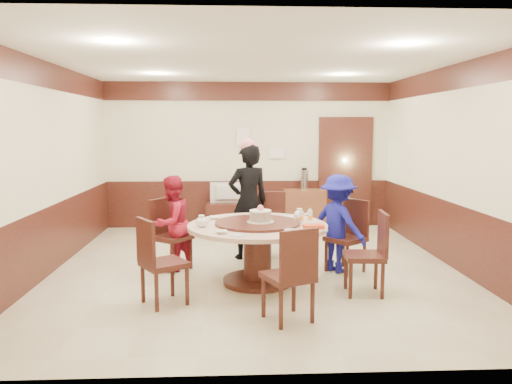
{
  "coord_description": "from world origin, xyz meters",
  "views": [
    {
      "loc": [
        -0.31,
        -6.71,
        1.93
      ],
      "look_at": [
        -0.01,
        -0.26,
        1.1
      ],
      "focal_mm": 35.0,
      "sensor_mm": 36.0,
      "label": 1
    }
  ],
  "objects_px": {
    "thermos": "(304,180)",
    "person_standing": "(248,202)",
    "person_blue": "(338,223)",
    "tv_stand": "(228,216)",
    "birthday_cake": "(260,216)",
    "shrimp_platter": "(314,228)",
    "television": "(228,193)",
    "banquet_table": "(258,241)",
    "side_cabinet": "(304,209)",
    "person_red": "(172,223)"
  },
  "relations": [
    {
      "from": "thermos",
      "to": "person_standing",
      "type": "bearing_deg",
      "value": -117.51
    },
    {
      "from": "person_blue",
      "to": "tv_stand",
      "type": "bearing_deg",
      "value": -10.18
    },
    {
      "from": "person_standing",
      "to": "thermos",
      "type": "xyz_separation_m",
      "value": [
        1.15,
        2.21,
        0.09
      ]
    },
    {
      "from": "person_blue",
      "to": "thermos",
      "type": "bearing_deg",
      "value": -36.59
    },
    {
      "from": "birthday_cake",
      "to": "shrimp_platter",
      "type": "bearing_deg",
      "value": -31.07
    },
    {
      "from": "person_blue",
      "to": "shrimp_platter",
      "type": "relative_size",
      "value": 4.39
    },
    {
      "from": "birthday_cake",
      "to": "television",
      "type": "bearing_deg",
      "value": 97.07
    },
    {
      "from": "birthday_cake",
      "to": "television",
      "type": "xyz_separation_m",
      "value": [
        -0.43,
        3.43,
        -0.16
      ]
    },
    {
      "from": "banquet_table",
      "to": "person_standing",
      "type": "relative_size",
      "value": 1.02
    },
    {
      "from": "tv_stand",
      "to": "side_cabinet",
      "type": "distance_m",
      "value": 1.47
    },
    {
      "from": "banquet_table",
      "to": "shrimp_platter",
      "type": "distance_m",
      "value": 0.78
    },
    {
      "from": "television",
      "to": "side_cabinet",
      "type": "distance_m",
      "value": 1.5
    },
    {
      "from": "tv_stand",
      "to": "birthday_cake",
      "type": "bearing_deg",
      "value": -82.93
    },
    {
      "from": "side_cabinet",
      "to": "birthday_cake",
      "type": "bearing_deg",
      "value": -106.8
    },
    {
      "from": "television",
      "to": "side_cabinet",
      "type": "bearing_deg",
      "value": -179.25
    },
    {
      "from": "tv_stand",
      "to": "television",
      "type": "relative_size",
      "value": 1.23
    },
    {
      "from": "birthday_cake",
      "to": "thermos",
      "type": "height_order",
      "value": "thermos"
    },
    {
      "from": "person_red",
      "to": "shrimp_platter",
      "type": "height_order",
      "value": "person_red"
    },
    {
      "from": "person_blue",
      "to": "side_cabinet",
      "type": "relative_size",
      "value": 1.65
    },
    {
      "from": "shrimp_platter",
      "to": "person_blue",
      "type": "bearing_deg",
      "value": 60.83
    },
    {
      "from": "tv_stand",
      "to": "television",
      "type": "bearing_deg",
      "value": 0.0
    },
    {
      "from": "tv_stand",
      "to": "shrimp_platter",
      "type": "bearing_deg",
      "value": -74.85
    },
    {
      "from": "shrimp_platter",
      "to": "thermos",
      "type": "distance_m",
      "value": 3.85
    },
    {
      "from": "person_blue",
      "to": "television",
      "type": "bearing_deg",
      "value": -10.18
    },
    {
      "from": "side_cabinet",
      "to": "thermos",
      "type": "height_order",
      "value": "thermos"
    },
    {
      "from": "birthday_cake",
      "to": "television",
      "type": "distance_m",
      "value": 3.46
    },
    {
      "from": "tv_stand",
      "to": "person_blue",
      "type": "bearing_deg",
      "value": -62.89
    },
    {
      "from": "birthday_cake",
      "to": "thermos",
      "type": "distance_m",
      "value": 3.61
    },
    {
      "from": "banquet_table",
      "to": "thermos",
      "type": "xyz_separation_m",
      "value": [
        1.08,
        3.44,
        0.41
      ]
    },
    {
      "from": "television",
      "to": "person_blue",
      "type": "bearing_deg",
      "value": 116.68
    },
    {
      "from": "birthday_cake",
      "to": "tv_stand",
      "type": "xyz_separation_m",
      "value": [
        -0.43,
        3.43,
        -0.61
      ]
    },
    {
      "from": "person_blue",
      "to": "birthday_cake",
      "type": "xyz_separation_m",
      "value": [
        -1.08,
        -0.49,
        0.2
      ]
    },
    {
      "from": "thermos",
      "to": "shrimp_platter",
      "type": "bearing_deg",
      "value": -96.58
    },
    {
      "from": "banquet_table",
      "to": "television",
      "type": "distance_m",
      "value": 3.43
    },
    {
      "from": "thermos",
      "to": "birthday_cake",
      "type": "bearing_deg",
      "value": -106.76
    },
    {
      "from": "person_red",
      "to": "person_blue",
      "type": "relative_size",
      "value": 0.99
    },
    {
      "from": "banquet_table",
      "to": "birthday_cake",
      "type": "bearing_deg",
      "value": -29.22
    },
    {
      "from": "person_blue",
      "to": "shrimp_platter",
      "type": "height_order",
      "value": "person_blue"
    },
    {
      "from": "birthday_cake",
      "to": "shrimp_platter",
      "type": "xyz_separation_m",
      "value": [
        0.6,
        -0.36,
        -0.08
      ]
    },
    {
      "from": "person_standing",
      "to": "side_cabinet",
      "type": "relative_size",
      "value": 2.12
    },
    {
      "from": "thermos",
      "to": "person_blue",
      "type": "bearing_deg",
      "value": -89.3
    },
    {
      "from": "television",
      "to": "shrimp_platter",
      "type": "bearing_deg",
      "value": 104.73
    },
    {
      "from": "person_standing",
      "to": "side_cabinet",
      "type": "distance_m",
      "value": 2.54
    },
    {
      "from": "person_red",
      "to": "tv_stand",
      "type": "bearing_deg",
      "value": -161.67
    },
    {
      "from": "person_blue",
      "to": "banquet_table",
      "type": "bearing_deg",
      "value": 75.73
    },
    {
      "from": "person_red",
      "to": "birthday_cake",
      "type": "height_order",
      "value": "person_red"
    },
    {
      "from": "banquet_table",
      "to": "person_red",
      "type": "height_order",
      "value": "person_red"
    },
    {
      "from": "birthday_cake",
      "to": "thermos",
      "type": "relative_size",
      "value": 0.87
    },
    {
      "from": "shrimp_platter",
      "to": "television",
      "type": "xyz_separation_m",
      "value": [
        -1.03,
        3.79,
        -0.08
      ]
    },
    {
      "from": "person_red",
      "to": "birthday_cake",
      "type": "bearing_deg",
      "value": 93.91
    }
  ]
}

